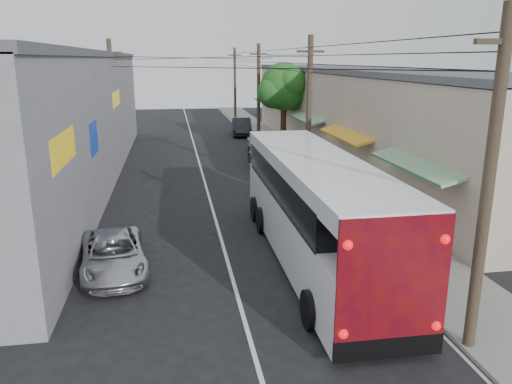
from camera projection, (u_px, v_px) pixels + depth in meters
ground at (246, 325)px, 13.27m from camera, size 120.00×120.00×0.00m
sidewalk at (298, 164)px, 33.34m from camera, size 3.00×80.00×0.12m
building_right at (354, 113)px, 35.17m from camera, size 7.09×40.00×6.25m
building_left at (50, 117)px, 28.10m from camera, size 7.20×36.00×7.25m
utility_poles at (247, 102)px, 32.06m from camera, size 11.80×45.28×8.00m
street_tree at (285, 88)px, 37.94m from camera, size 4.40×4.00×6.60m
coach_bus at (314, 207)px, 17.17m from camera, size 3.03×12.82×3.68m
jeepney at (113, 254)px, 16.43m from camera, size 2.66×4.71×1.24m
parked_suv at (277, 158)px, 30.91m from camera, size 3.17×6.52×1.83m
parked_car_mid at (264, 148)px, 34.91m from camera, size 1.98×4.73×1.60m
parked_car_far at (242, 127)px, 45.92m from camera, size 2.10×4.91×1.57m
pedestrian_near at (299, 166)px, 28.73m from camera, size 0.61×0.45×1.55m
pedestrian_far at (335, 163)px, 29.11m from camera, size 0.90×0.75×1.66m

